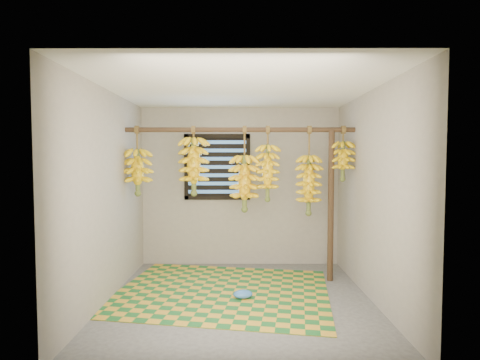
{
  "coord_description": "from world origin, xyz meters",
  "views": [
    {
      "loc": [
        0.01,
        -4.21,
        1.6
      ],
      "look_at": [
        0.0,
        0.55,
        1.35
      ],
      "focal_mm": 28.0,
      "sensor_mm": 36.0,
      "label": 1
    }
  ],
  "objects_px": {
    "banana_bunch_a": "(138,172)",
    "banana_bunch_f": "(343,161)",
    "support_post": "(331,206)",
    "banana_bunch_d": "(268,173)",
    "banana_bunch_c": "(245,183)",
    "woven_mat": "(222,291)",
    "plastic_bag": "(243,294)",
    "banana_bunch_b": "(194,166)",
    "banana_bunch_e": "(309,185)"
  },
  "relations": [
    {
      "from": "banana_bunch_c",
      "to": "banana_bunch_f",
      "type": "height_order",
      "value": "same"
    },
    {
      "from": "banana_bunch_a",
      "to": "banana_bunch_e",
      "type": "height_order",
      "value": "same"
    },
    {
      "from": "woven_mat",
      "to": "banana_bunch_d",
      "type": "xyz_separation_m",
      "value": [
        0.58,
        0.43,
        1.43
      ]
    },
    {
      "from": "banana_bunch_f",
      "to": "plastic_bag",
      "type": "bearing_deg",
      "value": -152.85
    },
    {
      "from": "banana_bunch_b",
      "to": "banana_bunch_e",
      "type": "relative_size",
      "value": 0.77
    },
    {
      "from": "banana_bunch_b",
      "to": "banana_bunch_d",
      "type": "height_order",
      "value": "same"
    },
    {
      "from": "plastic_bag",
      "to": "banana_bunch_a",
      "type": "height_order",
      "value": "banana_bunch_a"
    },
    {
      "from": "banana_bunch_e",
      "to": "banana_bunch_a",
      "type": "bearing_deg",
      "value": 180.0
    },
    {
      "from": "banana_bunch_a",
      "to": "banana_bunch_f",
      "type": "bearing_deg",
      "value": 0.0
    },
    {
      "from": "support_post",
      "to": "plastic_bag",
      "type": "relative_size",
      "value": 8.76
    },
    {
      "from": "support_post",
      "to": "banana_bunch_a",
      "type": "distance_m",
      "value": 2.59
    },
    {
      "from": "support_post",
      "to": "banana_bunch_c",
      "type": "bearing_deg",
      "value": 180.0
    },
    {
      "from": "banana_bunch_a",
      "to": "banana_bunch_c",
      "type": "height_order",
      "value": "same"
    },
    {
      "from": "plastic_bag",
      "to": "banana_bunch_c",
      "type": "height_order",
      "value": "banana_bunch_c"
    },
    {
      "from": "banana_bunch_d",
      "to": "woven_mat",
      "type": "bearing_deg",
      "value": -143.24
    },
    {
      "from": "plastic_bag",
      "to": "banana_bunch_f",
      "type": "distance_m",
      "value": 2.13
    },
    {
      "from": "banana_bunch_b",
      "to": "banana_bunch_e",
      "type": "bearing_deg",
      "value": -0.0
    },
    {
      "from": "banana_bunch_d",
      "to": "banana_bunch_b",
      "type": "bearing_deg",
      "value": 180.0
    },
    {
      "from": "woven_mat",
      "to": "banana_bunch_d",
      "type": "distance_m",
      "value": 1.6
    },
    {
      "from": "support_post",
      "to": "banana_bunch_a",
      "type": "bearing_deg",
      "value": 180.0
    },
    {
      "from": "support_post",
      "to": "banana_bunch_b",
      "type": "bearing_deg",
      "value": 180.0
    },
    {
      "from": "woven_mat",
      "to": "banana_bunch_f",
      "type": "distance_m",
      "value": 2.27
    },
    {
      "from": "woven_mat",
      "to": "banana_bunch_c",
      "type": "distance_m",
      "value": 1.39
    },
    {
      "from": "support_post",
      "to": "banana_bunch_e",
      "type": "height_order",
      "value": "banana_bunch_e"
    },
    {
      "from": "support_post",
      "to": "banana_bunch_d",
      "type": "relative_size",
      "value": 2.03
    },
    {
      "from": "woven_mat",
      "to": "banana_bunch_f",
      "type": "bearing_deg",
      "value": 15.41
    },
    {
      "from": "banana_bunch_c",
      "to": "woven_mat",
      "type": "bearing_deg",
      "value": -122.46
    },
    {
      "from": "woven_mat",
      "to": "plastic_bag",
      "type": "bearing_deg",
      "value": -44.2
    },
    {
      "from": "plastic_bag",
      "to": "banana_bunch_b",
      "type": "xyz_separation_m",
      "value": [
        -0.64,
        0.67,
        1.47
      ]
    },
    {
      "from": "banana_bunch_e",
      "to": "woven_mat",
      "type": "bearing_deg",
      "value": -158.94
    },
    {
      "from": "banana_bunch_a",
      "to": "support_post",
      "type": "bearing_deg",
      "value": 0.0
    },
    {
      "from": "support_post",
      "to": "banana_bunch_b",
      "type": "height_order",
      "value": "banana_bunch_b"
    },
    {
      "from": "banana_bunch_a",
      "to": "banana_bunch_b",
      "type": "bearing_deg",
      "value": 0.0
    },
    {
      "from": "banana_bunch_b",
      "to": "banana_bunch_d",
      "type": "bearing_deg",
      "value": 0.0
    },
    {
      "from": "support_post",
      "to": "banana_bunch_f",
      "type": "height_order",
      "value": "banana_bunch_f"
    },
    {
      "from": "banana_bunch_a",
      "to": "banana_bunch_f",
      "type": "relative_size",
      "value": 1.26
    },
    {
      "from": "support_post",
      "to": "banana_bunch_d",
      "type": "height_order",
      "value": "banana_bunch_d"
    },
    {
      "from": "banana_bunch_c",
      "to": "banana_bunch_e",
      "type": "xyz_separation_m",
      "value": [
        0.85,
        0.0,
        -0.02
      ]
    },
    {
      "from": "plastic_bag",
      "to": "banana_bunch_b",
      "type": "distance_m",
      "value": 1.74
    },
    {
      "from": "woven_mat",
      "to": "plastic_bag",
      "type": "distance_m",
      "value": 0.35
    },
    {
      "from": "support_post",
      "to": "banana_bunch_d",
      "type": "xyz_separation_m",
      "value": [
        -0.84,
        0.0,
        0.44
      ]
    },
    {
      "from": "banana_bunch_a",
      "to": "plastic_bag",
      "type": "bearing_deg",
      "value": -25.96
    },
    {
      "from": "banana_bunch_d",
      "to": "banana_bunch_e",
      "type": "bearing_deg",
      "value": -0.0
    },
    {
      "from": "banana_bunch_f",
      "to": "support_post",
      "type": "bearing_deg",
      "value": -180.0
    },
    {
      "from": "banana_bunch_c",
      "to": "plastic_bag",
      "type": "bearing_deg",
      "value": -92.09
    },
    {
      "from": "support_post",
      "to": "banana_bunch_b",
      "type": "xyz_separation_m",
      "value": [
        -1.81,
        0.0,
        0.52
      ]
    },
    {
      "from": "plastic_bag",
      "to": "banana_bunch_c",
      "type": "relative_size",
      "value": 0.2
    },
    {
      "from": "banana_bunch_b",
      "to": "banana_bunch_f",
      "type": "height_order",
      "value": "same"
    },
    {
      "from": "plastic_bag",
      "to": "banana_bunch_a",
      "type": "xyz_separation_m",
      "value": [
        -1.38,
        0.67,
        1.39
      ]
    },
    {
      "from": "banana_bunch_b",
      "to": "support_post",
      "type": "bearing_deg",
      "value": -0.0
    }
  ]
}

